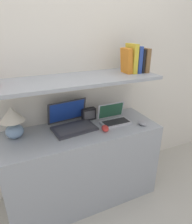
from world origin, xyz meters
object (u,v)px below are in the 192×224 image
Objects in this scene: router_box at (89,114)px; book_orange at (126,61)px; table_lamp at (13,120)px; book_black at (139,60)px; laptop_small at (114,118)px; book_yellow at (131,58)px; second_mouse at (142,123)px; book_blue at (136,59)px; laptop_large at (72,123)px; book_brown at (143,60)px; computer_mouse at (105,128)px.

book_orange is (0.32, -0.11, 0.49)m from router_box.
book_orange is (0.99, -0.04, 0.40)m from table_lamp.
laptop_small is at bearing -169.73° from book_black.
book_black is at bearing 0.00° from book_yellow.
router_box is at bearing 142.19° from second_mouse.
book_black is 0.94× the size of book_orange.
book_blue is 1.05× the size of book_orange.
table_lamp is 2.80× the size of second_mouse.
book_yellow is (-0.05, 0.00, 0.01)m from book_blue.
router_box is (0.20, 0.09, 0.01)m from laptop_large.
book_brown is 1.02× the size of book_black.
book_black is (-0.04, 0.00, -0.00)m from book_brown.
laptop_small is 0.57m from book_blue.
computer_mouse is at bearing -154.72° from book_yellow.
book_black is at bearing 74.24° from second_mouse.
second_mouse is 0.50m from router_box.
laptop_large is 2.98× the size of router_box.
table_lamp is 0.67× the size of laptop_large.
book_orange reaches higher than book_brown.
laptop_small is 0.59m from book_brown.
book_black is 0.04m from book_blue.
router_box is at bearing 166.74° from book_black.
laptop_small is at bearing -168.17° from book_blue.
laptop_small is (0.39, -0.06, -0.01)m from laptop_large.
router_box is 0.53× the size of book_yellow.
computer_mouse is 0.60× the size of book_black.
book_blue is (-0.04, 0.00, 0.01)m from book_black.
laptop_large is at bearing 171.26° from laptop_small.
book_orange is (0.28, 0.15, 0.53)m from computer_mouse.
table_lamp reaches higher than laptop_small.
computer_mouse is 0.27m from router_box.
book_blue reaches higher than laptop_large.
table_lamp is 2.14× the size of computer_mouse.
laptop_small is 0.56m from book_yellow.
book_brown reaches higher than computer_mouse.
book_blue is at bearing 22.43° from computer_mouse.
book_blue reaches higher than table_lamp.
book_blue is (0.37, 0.15, 0.54)m from computer_mouse.
second_mouse is 0.57m from book_blue.
router_box is at bearing 163.93° from book_yellow.
book_black reaches higher than laptop_small.
router_box reaches higher than computer_mouse.
computer_mouse is at bearing -143.90° from laptop_small.
second_mouse is at bearing -12.62° from table_lamp.
router_box is 0.70m from book_brown.
computer_mouse is at bearing -157.57° from book_blue.
second_mouse is 0.58m from book_yellow.
laptop_large is at bearing 178.77° from book_yellow.
book_yellow is at bearing 0.00° from book_orange.
computer_mouse is (0.24, -0.17, -0.03)m from laptop_large.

